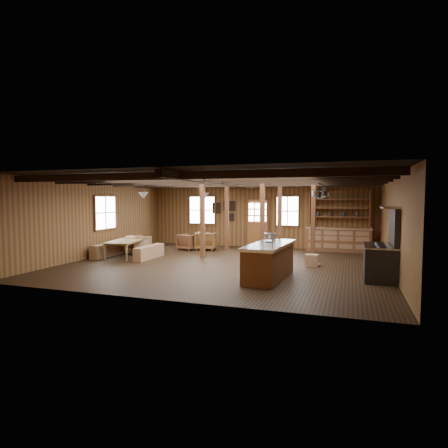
{
  "coord_description": "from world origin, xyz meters",
  "views": [
    {
      "loc": [
        3.84,
        -11.45,
        2.16
      ],
      "look_at": [
        -0.21,
        0.51,
        1.28
      ],
      "focal_mm": 30.0,
      "sensor_mm": 36.0,
      "label": 1
    }
  ],
  "objects_px": {
    "kitchen_island": "(269,261)",
    "armchair_b": "(188,242)",
    "commercial_range": "(382,256)",
    "dining_table": "(126,249)",
    "armchair_c": "(138,244)",
    "armchair_a": "(206,241)"
  },
  "relations": [
    {
      "from": "commercial_range",
      "to": "armchair_a",
      "type": "xyz_separation_m",
      "value": [
        -6.46,
        3.82,
        -0.25
      ]
    },
    {
      "from": "armchair_a",
      "to": "armchair_b",
      "type": "distance_m",
      "value": 0.75
    },
    {
      "from": "armchair_b",
      "to": "dining_table",
      "type": "bearing_deg",
      "value": 77.84
    },
    {
      "from": "commercial_range",
      "to": "armchair_a",
      "type": "relative_size",
      "value": 2.34
    },
    {
      "from": "kitchen_island",
      "to": "armchair_a",
      "type": "relative_size",
      "value": 3.08
    },
    {
      "from": "armchair_a",
      "to": "armchair_b",
      "type": "bearing_deg",
      "value": 8.34
    },
    {
      "from": "armchair_b",
      "to": "commercial_range",
      "type": "bearing_deg",
      "value": 169.86
    },
    {
      "from": "commercial_range",
      "to": "armchair_b",
      "type": "xyz_separation_m",
      "value": [
        -7.18,
        3.6,
        -0.3
      ]
    },
    {
      "from": "kitchen_island",
      "to": "armchair_b",
      "type": "distance_m",
      "value": 6.16
    },
    {
      "from": "armchair_a",
      "to": "armchair_b",
      "type": "xyz_separation_m",
      "value": [
        -0.72,
        -0.22,
        -0.04
      ]
    },
    {
      "from": "commercial_range",
      "to": "kitchen_island",
      "type": "bearing_deg",
      "value": -164.77
    },
    {
      "from": "commercial_range",
      "to": "armchair_c",
      "type": "relative_size",
      "value": 2.49
    },
    {
      "from": "dining_table",
      "to": "commercial_range",
      "type": "bearing_deg",
      "value": -107.45
    },
    {
      "from": "kitchen_island",
      "to": "armchair_b",
      "type": "bearing_deg",
      "value": 138.46
    },
    {
      "from": "armchair_a",
      "to": "kitchen_island",
      "type": "bearing_deg",
      "value": 119.37
    },
    {
      "from": "dining_table",
      "to": "armchair_a",
      "type": "bearing_deg",
      "value": -47.55
    },
    {
      "from": "armchair_a",
      "to": "armchair_c",
      "type": "distance_m",
      "value": 2.78
    },
    {
      "from": "dining_table",
      "to": "armchair_c",
      "type": "relative_size",
      "value": 2.22
    },
    {
      "from": "kitchen_island",
      "to": "armchair_c",
      "type": "relative_size",
      "value": 3.28
    },
    {
      "from": "kitchen_island",
      "to": "commercial_range",
      "type": "height_order",
      "value": "commercial_range"
    },
    {
      "from": "armchair_b",
      "to": "kitchen_island",
      "type": "bearing_deg",
      "value": 151.19
    },
    {
      "from": "armchair_c",
      "to": "kitchen_island",
      "type": "bearing_deg",
      "value": -175.81
    }
  ]
}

